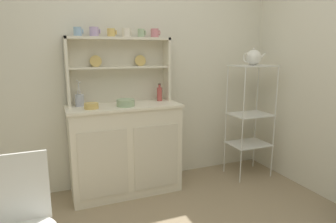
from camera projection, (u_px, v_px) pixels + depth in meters
name	position (u px, v px, depth m)	size (l,w,h in m)	color
wall_back	(128.00, 64.00, 2.97)	(3.84, 0.05, 2.50)	silver
hutch_cabinet	(125.00, 148.00, 2.85)	(1.06, 0.45, 0.88)	silver
hutch_shelf_unit	(119.00, 65.00, 2.84)	(0.99, 0.18, 0.63)	beige
bakers_rack	(251.00, 108.00, 3.18)	(0.43, 0.33, 1.23)	silver
wire_chair	(20.00, 218.00, 1.53)	(0.36, 0.36, 0.85)	white
cup_sky_0	(78.00, 32.00, 2.60)	(0.08, 0.07, 0.08)	#8EB2D1
cup_lilac_1	(94.00, 32.00, 2.66)	(0.10, 0.08, 0.09)	#B79ECC
cup_gold_2	(111.00, 33.00, 2.71)	(0.09, 0.07, 0.08)	#DBB760
cup_cream_3	(126.00, 33.00, 2.77)	(0.09, 0.08, 0.08)	silver
cup_sage_4	(141.00, 33.00, 2.82)	(0.08, 0.06, 0.08)	#9EB78E
cup_rose_5	(155.00, 33.00, 2.87)	(0.09, 0.08, 0.09)	#D17A84
bowl_mixing_large	(91.00, 106.00, 2.58)	(0.13, 0.13, 0.05)	#DBB760
bowl_floral_medium	(126.00, 103.00, 2.69)	(0.16, 0.16, 0.06)	#9EB78E
jam_bottle	(159.00, 94.00, 2.97)	(0.05, 0.05, 0.18)	#B74C47
utensil_jar	(80.00, 100.00, 2.68)	(0.08, 0.08, 0.24)	#B2B7C6
porcelain_teapot	(253.00, 57.00, 3.07)	(0.25, 0.16, 0.18)	white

